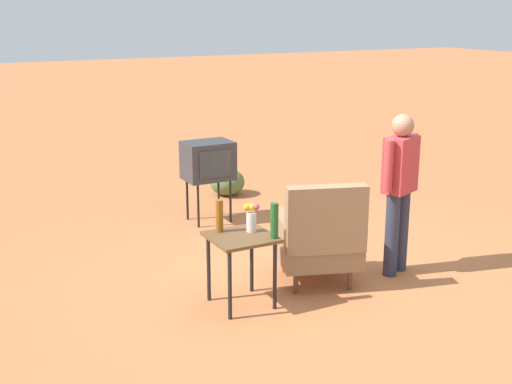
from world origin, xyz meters
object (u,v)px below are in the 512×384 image
side_table (241,246)px  bottle_tall_amber (219,216)px  flower_vase (251,216)px  person_standing (399,184)px  tv_on_stand (208,161)px  bottle_wine_green (274,221)px  armchair (320,237)px

side_table → bottle_tall_amber: (0.12, -0.19, 0.25)m
bottle_tall_amber → flower_vase: size_ratio=1.13×
side_table → person_standing: person_standing is taller
bottle_tall_amber → flower_vase: (-0.26, 0.13, -0.00)m
tv_on_stand → flower_vase: bearing=75.1°
tv_on_stand → bottle_wine_green: (0.53, 2.63, 0.05)m
person_standing → armchair: bearing=-6.6°
bottle_wine_green → flower_vase: bearing=-69.8°
armchair → tv_on_stand: bearing=-87.3°
bottle_tall_amber → bottle_wine_green: 0.52m
side_table → flower_vase: size_ratio=2.52×
flower_vase → side_table: bearing=23.9°
side_table → flower_vase: 0.29m
bottle_wine_green → side_table: bearing=-40.2°
person_standing → bottle_wine_green: person_standing is taller
armchair → person_standing: (-0.87, 0.10, 0.44)m
armchair → side_table: size_ratio=1.59×
bottle_tall_amber → bottle_wine_green: (-0.35, 0.39, 0.01)m
side_table → tv_on_stand: (-0.77, -2.43, 0.22)m
side_table → bottle_tall_amber: 0.34m
person_standing → bottle_tall_amber: 1.89m
person_standing → flower_vase: (1.61, -0.11, -0.12)m
flower_vase → person_standing: bearing=176.1°
person_standing → bottle_wine_green: (1.51, 0.15, -0.11)m
armchair → tv_on_stand: armchair is taller
flower_vase → tv_on_stand: bearing=-104.9°
side_table → tv_on_stand: size_ratio=0.65×
bottle_tall_amber → bottle_wine_green: bottle_wine_green is taller
person_standing → bottle_tall_amber: (1.87, -0.24, -0.12)m
armchair → person_standing: person_standing is taller
tv_on_stand → bottle_wine_green: size_ratio=3.22×
bottle_tall_amber → flower_vase: bottle_tall_amber is taller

